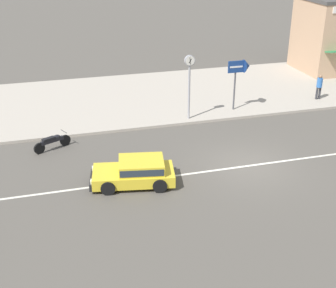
{
  "coord_description": "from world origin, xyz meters",
  "views": [
    {
      "loc": [
        -8.74,
        -17.35,
        9.95
      ],
      "look_at": [
        -3.43,
        1.64,
        0.8
      ],
      "focal_mm": 50.0,
      "sensor_mm": 36.0,
      "label": 1
    }
  ],
  "objects": [
    {
      "name": "ground_plane",
      "position": [
        0.0,
        0.0,
        0.0
      ],
      "size": [
        160.0,
        160.0,
        0.0
      ],
      "primitive_type": "plane",
      "color": "#544F47"
    },
    {
      "name": "lane_centre_stripe",
      "position": [
        0.0,
        0.0,
        0.0
      ],
      "size": [
        50.4,
        0.14,
        0.01
      ],
      "primitive_type": "cube",
      "color": "silver",
      "rests_on": "ground"
    },
    {
      "name": "kerb_strip",
      "position": [
        0.0,
        10.45,
        0.07
      ],
      "size": [
        68.0,
        10.0,
        0.15
      ],
      "primitive_type": "cube",
      "color": "#ADA393",
      "rests_on": "ground"
    },
    {
      "name": "hatchback_yellow_0",
      "position": [
        -5.34,
        -0.2,
        0.59
      ],
      "size": [
        3.77,
        2.27,
        1.1
      ],
      "color": "yellow",
      "rests_on": "ground"
    },
    {
      "name": "motorcycle_1",
      "position": [
        -8.58,
        4.22,
        0.43
      ],
      "size": [
        1.82,
        1.04,
        0.8
      ],
      "color": "black",
      "rests_on": "ground"
    },
    {
      "name": "street_clock",
      "position": [
        -1.0,
        6.01,
        2.75
      ],
      "size": [
        0.56,
        0.22,
        3.61
      ],
      "color": "#9E9EA3",
      "rests_on": "kerb_strip"
    },
    {
      "name": "arrow_signboard",
      "position": [
        2.51,
        6.64,
        2.62
      ],
      "size": [
        1.33,
        0.75,
        2.97
      ],
      "color": "#4C4C51",
      "rests_on": "kerb_strip"
    },
    {
      "name": "pedestrian_near_clock",
      "position": [
        7.82,
        6.94,
        1.06
      ],
      "size": [
        0.34,
        0.34,
        1.57
      ],
      "color": "#333338",
      "rests_on": "kerb_strip"
    }
  ]
}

